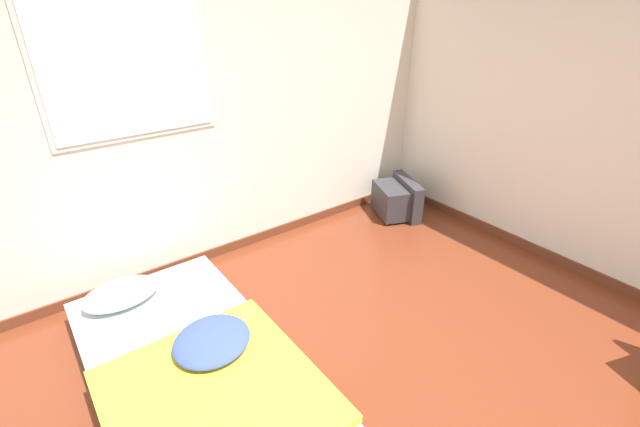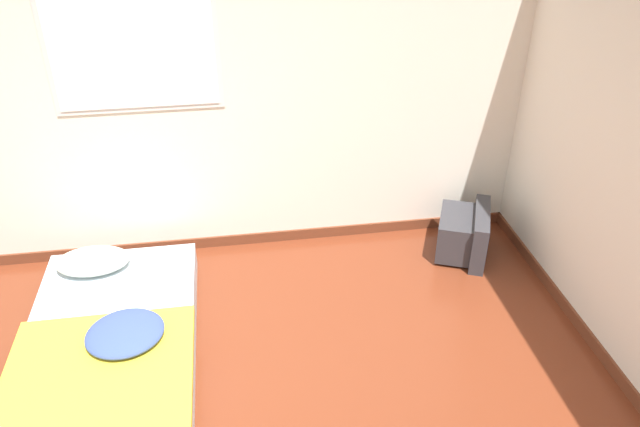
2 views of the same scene
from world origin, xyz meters
name	(u,v)px [view 1 (image 1 of 2)]	position (x,y,z in m)	size (l,w,h in m)	color
wall_back	(162,121)	(0.00, 2.43, 1.29)	(7.74, 0.08, 2.60)	silver
mattress_bed	(191,366)	(-0.45, 1.16, 0.13)	(1.08, 2.01, 0.34)	silver
crt_tv	(397,199)	(2.19, 1.99, 0.19)	(0.54, 0.62, 0.40)	#333338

